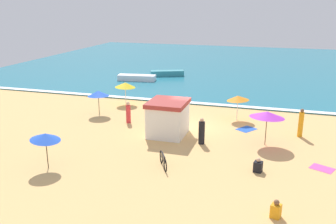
{
  "coord_description": "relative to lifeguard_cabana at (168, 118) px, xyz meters",
  "views": [
    {
      "loc": [
        5.54,
        -24.07,
        8.51
      ],
      "look_at": [
        -1.98,
        0.68,
        0.8
      ],
      "focal_mm": 39.71,
      "sensor_mm": 36.0,
      "label": 1
    }
  ],
  "objects": [
    {
      "name": "small_boat_1",
      "position": [
        -8.35,
        15.54,
        -0.78
      ],
      "size": [
        4.29,
        1.73,
        0.62
      ],
      "color": "white",
      "rests_on": "ocean_water"
    },
    {
      "name": "beach_umbrella_6",
      "position": [
        -6.48,
        2.81,
        0.53
      ],
      "size": [
        2.32,
        2.32,
        1.96
      ],
      "color": "#4C3823",
      "rests_on": "ground_plane"
    },
    {
      "name": "lifeguard_cabana",
      "position": [
        0.0,
        0.0,
        0.0
      ],
      "size": [
        2.46,
        2.76,
        2.33
      ],
      "color": "white",
      "rests_on": "ground_plane"
    },
    {
      "name": "beach_umbrella_4",
      "position": [
        -5.75,
        6.36,
        0.5
      ],
      "size": [
        2.08,
        2.07,
        1.93
      ],
      "color": "silver",
      "rests_on": "ground_plane"
    },
    {
      "name": "parked_bicycle",
      "position": [
        1.21,
        -4.85,
        -0.8
      ],
      "size": [
        0.92,
        1.63,
        0.76
      ],
      "color": "black",
      "rests_on": "ground_plane"
    },
    {
      "name": "beach_umbrella_1",
      "position": [
        3.99,
        4.64,
        0.49
      ],
      "size": [
        1.79,
        1.77,
        1.92
      ],
      "color": "silver",
      "rests_on": "ground_plane"
    },
    {
      "name": "beach_towel_0",
      "position": [
        9.36,
        -2.62,
        -1.18
      ],
      "size": [
        1.4,
        1.25,
        0.01
      ],
      "color": "#D84CA5",
      "rests_on": "ground_plane"
    },
    {
      "name": "beachgoer_6",
      "position": [
        6.11,
        -4.0,
        -0.86
      ],
      "size": [
        0.49,
        0.49,
        0.77
      ],
      "color": "black",
      "rests_on": "ground_plane"
    },
    {
      "name": "ocean_water",
      "position": [
        1.22,
        29.82,
        -1.13
      ],
      "size": [
        60.0,
        44.0,
        0.1
      ],
      "primitive_type": "cube",
      "color": "teal",
      "rests_on": "ground_plane"
    },
    {
      "name": "beach_umbrella_5",
      "position": [
        -4.59,
        -6.79,
        0.59
      ],
      "size": [
        1.61,
        1.58,
        2.05
      ],
      "color": "#4C3823",
      "rests_on": "ground_plane"
    },
    {
      "name": "beach_umbrella_3",
      "position": [
        6.27,
        0.03,
        0.77
      ],
      "size": [
        2.73,
        2.74,
        2.21
      ],
      "color": "#4C3823",
      "rests_on": "ground_plane"
    },
    {
      "name": "ground_plane",
      "position": [
        1.22,
        1.82,
        -1.18
      ],
      "size": [
        60.0,
        60.0,
        0.0
      ],
      "primitive_type": "plane",
      "color": "#E5B26B"
    },
    {
      "name": "beach_towel_3",
      "position": [
        4.9,
        2.65,
        -1.18
      ],
      "size": [
        1.53,
        1.62,
        0.01
      ],
      "color": "blue",
      "rests_on": "ground_plane"
    },
    {
      "name": "beachgoer_0",
      "position": [
        -3.52,
        1.64,
        -0.44
      ],
      "size": [
        0.47,
        0.47,
        1.58
      ],
      "color": "red",
      "rests_on": "ground_plane"
    },
    {
      "name": "small_boat_0",
      "position": [
        -5.86,
        18.98,
        -0.76
      ],
      "size": [
        3.94,
        2.42,
        0.64
      ],
      "color": "teal",
      "rests_on": "ocean_water"
    },
    {
      "name": "wave_breaker_foam",
      "position": [
        1.22,
        8.12,
        -1.08
      ],
      "size": [
        57.0,
        0.7,
        0.01
      ],
      "primitive_type": "cube",
      "color": "white",
      "rests_on": "ocean_water"
    },
    {
      "name": "beachgoer_4",
      "position": [
        8.37,
        2.18,
        -0.28
      ],
      "size": [
        0.45,
        0.45,
        1.9
      ],
      "color": "orange",
      "rests_on": "ground_plane"
    },
    {
      "name": "beachgoer_5",
      "position": [
        7.09,
        -8.16,
        -0.84
      ],
      "size": [
        0.48,
        0.48,
        0.8
      ],
      "color": "orange",
      "rests_on": "ground_plane"
    },
    {
      "name": "beachgoer_2",
      "position": [
        2.46,
        -0.93,
        -0.41
      ],
      "size": [
        0.51,
        0.51,
        1.67
      ],
      "color": "black",
      "rests_on": "ground_plane"
    }
  ]
}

